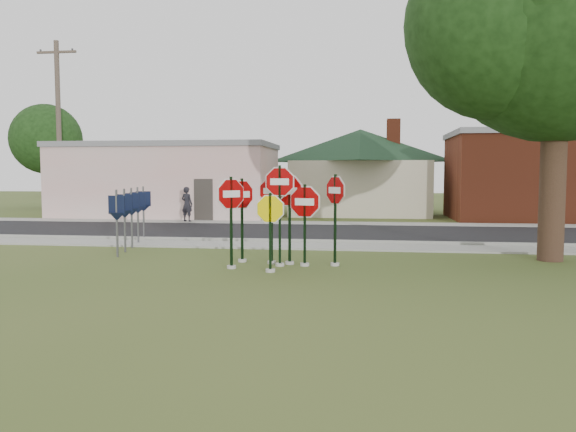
# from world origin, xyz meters

# --- Properties ---
(ground) EXTENTS (120.00, 120.00, 0.00)m
(ground) POSITION_xyz_m (0.00, 0.00, 0.00)
(ground) COLOR #3D511E
(ground) RESTS_ON ground
(sidewalk_near) EXTENTS (60.00, 1.60, 0.06)m
(sidewalk_near) POSITION_xyz_m (0.00, 5.50, 0.03)
(sidewalk_near) COLOR #999991
(sidewalk_near) RESTS_ON ground
(road) EXTENTS (60.00, 7.00, 0.04)m
(road) POSITION_xyz_m (0.00, 10.00, 0.02)
(road) COLOR black
(road) RESTS_ON ground
(sidewalk_far) EXTENTS (60.00, 1.60, 0.06)m
(sidewalk_far) POSITION_xyz_m (0.00, 14.30, 0.03)
(sidewalk_far) COLOR #999991
(sidewalk_far) RESTS_ON ground
(curb) EXTENTS (60.00, 0.20, 0.14)m
(curb) POSITION_xyz_m (0.00, 6.50, 0.07)
(curb) COLOR #999991
(curb) RESTS_ON ground
(stop_sign_center) EXTENTS (1.09, 0.24, 2.80)m
(stop_sign_center) POSITION_xyz_m (0.01, 1.53, 1.77)
(stop_sign_center) COLOR #A7A39B
(stop_sign_center) RESTS_ON ground
(stop_sign_yellow) EXTENTS (0.98, 0.24, 2.08)m
(stop_sign_yellow) POSITION_xyz_m (-0.09, 0.59, 1.22)
(stop_sign_yellow) COLOR #A7A39B
(stop_sign_yellow) RESTS_ON ground
(stop_sign_left) EXTENTS (0.79, 0.81, 2.51)m
(stop_sign_left) POSITION_xyz_m (-1.18, 0.98, 1.56)
(stop_sign_left) COLOR #A7A39B
(stop_sign_left) RESTS_ON ground
(stop_sign_right) EXTENTS (1.14, 0.32, 2.31)m
(stop_sign_right) POSITION_xyz_m (0.67, 1.64, 1.41)
(stop_sign_right) COLOR #A7A39B
(stop_sign_right) RESTS_ON ground
(stop_sign_back_right) EXTENTS (1.03, 0.60, 2.59)m
(stop_sign_back_right) POSITION_xyz_m (0.24, 1.86, 1.63)
(stop_sign_back_right) COLOR #A7A39B
(stop_sign_back_right) RESTS_ON ground
(stop_sign_back_left) EXTENTS (0.98, 0.24, 2.50)m
(stop_sign_back_left) POSITION_xyz_m (-0.26, 1.87, 1.52)
(stop_sign_back_left) COLOR #A7A39B
(stop_sign_back_left) RESTS_ON ground
(stop_sign_far_right) EXTENTS (0.71, 0.81, 2.56)m
(stop_sign_far_right) POSITION_xyz_m (1.47, 1.78, 1.58)
(stop_sign_far_right) COLOR #A7A39B
(stop_sign_far_right) RESTS_ON ground
(stop_sign_far_left) EXTENTS (0.70, 0.89, 2.45)m
(stop_sign_far_left) POSITION_xyz_m (-1.13, 2.08, 1.51)
(stop_sign_far_left) COLOR #A7A39B
(stop_sign_far_left) RESTS_ON ground
(route_sign_row) EXTENTS (1.43, 4.63, 2.00)m
(route_sign_row) POSITION_xyz_m (-5.40, 4.50, 1.22)
(route_sign_row) COLOR #59595E
(route_sign_row) RESTS_ON ground
(building_stucco) EXTENTS (12.20, 6.20, 4.20)m
(building_stucco) POSITION_xyz_m (-9.00, 18.00, 2.15)
(building_stucco) COLOR beige
(building_stucco) RESTS_ON ground
(building_house) EXTENTS (11.60, 11.60, 6.20)m
(building_house) POSITION_xyz_m (2.00, 22.00, 3.65)
(building_house) COLOR #B3AC8E
(building_house) RESTS_ON ground
(building_brick) EXTENTS (10.20, 6.20, 4.75)m
(building_brick) POSITION_xyz_m (12.00, 18.50, 2.40)
(building_brick) COLOR maroon
(building_brick) RESTS_ON ground
(oak_tree) EXTENTS (10.61, 10.01, 10.34)m
(oak_tree) POSITION_xyz_m (7.50, 3.50, 6.83)
(oak_tree) COLOR black
(oak_tree) RESTS_ON ground
(utility_pole_near) EXTENTS (2.20, 0.26, 9.50)m
(utility_pole_near) POSITION_xyz_m (-14.00, 15.20, 4.97)
(utility_pole_near) COLOR #453A2E
(utility_pole_near) RESTS_ON ground
(bg_tree_left) EXTENTS (4.90, 4.90, 7.35)m
(bg_tree_left) POSITION_xyz_m (-20.00, 24.00, 4.88)
(bg_tree_left) COLOR black
(bg_tree_left) RESTS_ON ground
(pedestrian) EXTENTS (0.74, 0.61, 1.75)m
(pedestrian) POSITION_xyz_m (-6.61, 14.14, 0.94)
(pedestrian) COLOR black
(pedestrian) RESTS_ON sidewalk_far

